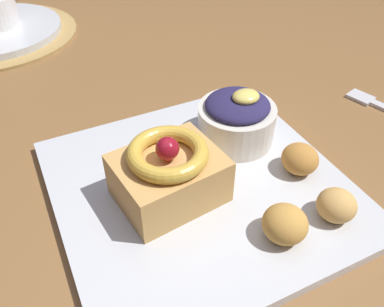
{
  "coord_description": "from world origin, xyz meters",
  "views": [
    {
      "loc": [
        -0.12,
        -0.44,
        1.05
      ],
      "look_at": [
        0.03,
        -0.14,
        0.77
      ],
      "focal_mm": 37.86,
      "sensor_mm": 36.0,
      "label": 1
    }
  ],
  "objects": [
    {
      "name": "dining_table",
      "position": [
        0.0,
        0.0,
        0.65
      ],
      "size": [
        1.54,
        1.08,
        0.73
      ],
      "color": "brown",
      "rests_on": "ground_plane"
    },
    {
      "name": "cake_slice",
      "position": [
        -0.01,
        -0.17,
        0.77
      ],
      "size": [
        0.11,
        0.1,
        0.08
      ],
      "rotation": [
        0.0,
        0.0,
        0.12
      ],
      "color": "tan",
      "rests_on": "front_plate"
    },
    {
      "name": "fritter_back",
      "position": [
        0.14,
        -0.19,
        0.76
      ],
      "size": [
        0.04,
        0.04,
        0.03
      ],
      "primitive_type": "ellipsoid",
      "color": "#BC7F38",
      "rests_on": "front_plate"
    },
    {
      "name": "front_plate",
      "position": [
        0.03,
        -0.16,
        0.74
      ],
      "size": [
        0.3,
        0.3,
        0.01
      ],
      "primitive_type": "cube",
      "color": "silver",
      "rests_on": "dining_table"
    },
    {
      "name": "fritter_middle",
      "position": [
        0.07,
        -0.26,
        0.76
      ],
      "size": [
        0.04,
        0.04,
        0.03
      ],
      "primitive_type": "ellipsoid",
      "color": "gold",
      "rests_on": "front_plate"
    },
    {
      "name": "berry_ramekin",
      "position": [
        0.1,
        -0.11,
        0.77
      ],
      "size": [
        0.09,
        0.09,
        0.07
      ],
      "color": "silver",
      "rests_on": "front_plate"
    },
    {
      "name": "fork",
      "position": [
        0.34,
        -0.13,
        0.73
      ],
      "size": [
        0.05,
        0.13,
        0.0
      ],
      "rotation": [
        0.0,
        0.0,
        1.86
      ],
      "color": "silver",
      "rests_on": "dining_table"
    },
    {
      "name": "fritter_front",
      "position": [
        0.13,
        -0.26,
        0.76
      ],
      "size": [
        0.04,
        0.04,
        0.03
      ],
      "primitive_type": "ellipsoid",
      "color": "tan",
      "rests_on": "front_plate"
    }
  ]
}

